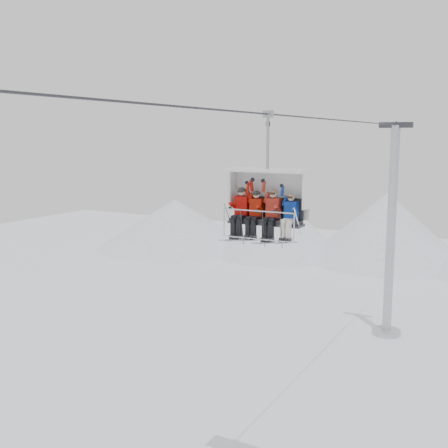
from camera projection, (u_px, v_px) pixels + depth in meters
The scene contains 8 objects.
ridgeline at pixel (418, 239), 53.88m from camera, with size 72.00×21.00×7.00m.
lift_tower_right at pixel (390, 246), 35.26m from camera, with size 2.00×1.80×13.48m.
haul_cable at pixel (224, 110), 14.98m from camera, with size 0.06×0.06×50.00m, color #313137.
chairlift_carrier at pixel (269, 196), 18.01m from camera, with size 2.62×1.17×3.98m.
skier_far_left at pixel (241, 210), 18.22m from camera, with size 0.45×1.69×1.76m.
skier_center_left at pixel (255, 212), 17.97m from camera, with size 0.41×1.69×1.64m.
skier_center_right at pixel (272, 212), 17.69m from camera, with size 0.44×1.69×1.73m.
skier_far_right at pixel (290, 215), 17.41m from camera, with size 0.39×1.69×1.58m.
Camera 1 is at (7.27, -13.43, 12.61)m, focal length 45.00 mm.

